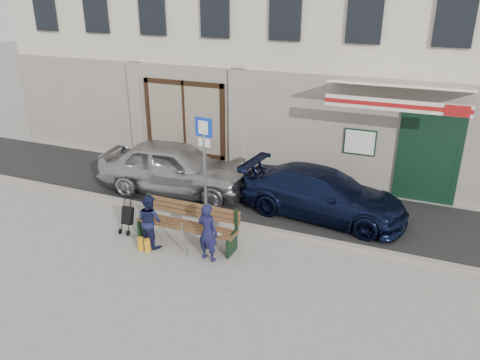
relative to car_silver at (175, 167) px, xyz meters
The scene contains 11 objects.
ground 3.76m from the car_silver, 49.38° to the right, with size 80.00×80.00×0.00m, color #9E9991.
asphalt_lane 2.53m from the car_silver, ahead, with size 60.00×3.20×0.01m, color #282828.
curb 2.81m from the car_silver, 28.42° to the right, with size 60.00×0.18×0.12m, color #9E9384.
building 7.47m from the car_silver, 66.94° to the left, with size 20.00×8.27×10.00m.
car_silver is the anchor object (origin of this frame).
car_navy 4.20m from the car_silver, ahead, with size 1.70×4.18×1.21m, color black.
parking_sign 2.02m from the car_silver, 34.30° to the right, with size 0.47×0.10×2.55m.
bench 2.99m from the car_silver, 55.74° to the right, with size 2.40×1.17×0.98m.
man 3.79m from the car_silver, 49.37° to the right, with size 0.47×0.31×1.30m, color #15163C.
woman 3.03m from the car_silver, 70.29° to the right, with size 0.60×0.46×1.23m, color #15193C.
stroller 2.55m from the car_silver, 86.14° to the right, with size 0.27×0.38×0.91m.
Camera 1 is at (4.06, -7.77, 5.37)m, focal length 35.00 mm.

